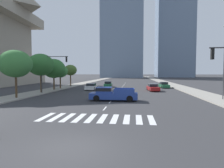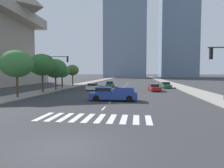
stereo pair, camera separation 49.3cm
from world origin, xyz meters
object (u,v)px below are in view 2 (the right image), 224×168
at_px(sedan_green_0, 166,85).
at_px(street_tree_third, 55,69).
at_px(pickup_truck, 111,94).
at_px(traffic_signal_far, 52,66).
at_px(street_tree_nearest, 17,64).
at_px(street_tree_fourth, 62,71).
at_px(sedan_red_3, 154,88).
at_px(sedan_green_2, 110,84).
at_px(street_tree_second, 42,65).
at_px(sedan_white_1, 93,87).
at_px(street_tree_fifth, 73,70).

relative_size(sedan_green_0, street_tree_third, 0.79).
height_order(pickup_truck, traffic_signal_far, traffic_signal_far).
relative_size(street_tree_nearest, street_tree_fourth, 1.26).
height_order(pickup_truck, sedan_red_3, pickup_truck).
bearing_deg(street_tree_third, street_tree_fourth, 90.00).
bearing_deg(sedan_green_2, sedan_red_3, -134.33).
bearing_deg(street_tree_third, street_tree_second, -90.00).
xyz_separation_m(sedan_white_1, sedan_green_2, (2.34, 7.75, -0.00)).
relative_size(sedan_white_1, street_tree_fourth, 0.93).
relative_size(sedan_green_0, street_tree_fourth, 0.94).
bearing_deg(street_tree_third, sedan_red_3, 3.72).
distance_m(traffic_signal_far, street_tree_third, 6.09).
xyz_separation_m(sedan_green_2, traffic_signal_far, (-7.27, -15.55, 3.83)).
distance_m(sedan_white_1, traffic_signal_far, 9.99).
distance_m(pickup_truck, sedan_green_0, 23.39).
distance_m(street_tree_second, street_tree_fifth, 15.00).
xyz_separation_m(sedan_white_1, street_tree_nearest, (-6.95, -14.07, 3.98)).
bearing_deg(street_tree_nearest, sedan_red_3, 34.84).
relative_size(sedan_red_3, traffic_signal_far, 0.79).
relative_size(sedan_green_2, sedan_red_3, 0.94).
bearing_deg(traffic_signal_far, sedan_red_3, 22.31).
relative_size(sedan_green_0, sedan_red_3, 0.95).
height_order(sedan_green_2, street_tree_nearest, street_tree_nearest).
distance_m(sedan_green_2, street_tree_nearest, 24.04).
height_order(sedan_green_0, traffic_signal_far, traffic_signal_far).
bearing_deg(sedan_white_1, street_tree_second, 135.78).
relative_size(street_tree_fourth, street_tree_fifth, 0.95).
xyz_separation_m(street_tree_nearest, street_tree_third, (0.00, 12.00, -0.35)).
bearing_deg(sedan_white_1, street_tree_fourth, 80.14).
bearing_deg(street_tree_third, sedan_green_2, 46.57).
height_order(street_tree_nearest, street_tree_fifth, street_tree_nearest).
bearing_deg(street_tree_fifth, street_tree_fourth, -90.00).
relative_size(sedan_green_0, street_tree_second, 0.73).
xyz_separation_m(street_tree_second, street_tree_third, (0.00, 5.18, -0.51)).
height_order(sedan_green_2, sedan_red_3, sedan_green_2).
xyz_separation_m(street_tree_third, street_tree_fifth, (-0.00, 9.80, -0.19)).
height_order(sedan_red_3, street_tree_third, street_tree_third).
height_order(sedan_green_0, sedan_red_3, sedan_red_3).
distance_m(sedan_white_1, street_tree_third, 8.10).
distance_m(sedan_red_3, street_tree_second, 20.49).
bearing_deg(street_tree_nearest, pickup_truck, -1.64).
xyz_separation_m(sedan_red_3, street_tree_third, (-19.02, -1.24, 3.63)).
distance_m(sedan_red_3, street_tree_nearest, 23.51).
height_order(sedan_green_2, street_tree_third, street_tree_third).
distance_m(sedan_green_0, sedan_white_1, 16.78).
bearing_deg(street_tree_fifth, sedan_green_0, -2.10).
relative_size(sedan_green_2, traffic_signal_far, 0.74).
relative_size(street_tree_nearest, street_tree_third, 1.05).
distance_m(pickup_truck, sedan_green_2, 22.44).
height_order(street_tree_second, street_tree_third, street_tree_second).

